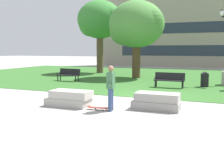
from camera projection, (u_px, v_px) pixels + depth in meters
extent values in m
plane|color=#A3A09B|center=(141.00, 98.00, 12.48)|extent=(140.00, 140.00, 0.00)
cube|color=#336628|center=(173.00, 77.00, 21.73)|extent=(40.00, 20.00, 0.02)
cube|color=#B2ADA3|center=(69.00, 102.00, 10.77)|extent=(1.80, 0.90, 0.32)
cube|color=#BBB6AB|center=(71.00, 94.00, 10.69)|extent=(1.66, 0.83, 0.32)
cube|color=#9E9991|center=(156.00, 105.00, 10.14)|extent=(1.80, 0.90, 0.32)
cube|color=#A6A098|center=(157.00, 97.00, 10.09)|extent=(1.66, 0.83, 0.32)
cylinder|color=#384C7A|center=(110.00, 100.00, 9.75)|extent=(0.15, 0.15, 0.86)
cylinder|color=#384C7A|center=(111.00, 99.00, 9.94)|extent=(0.15, 0.15, 0.86)
cube|color=#3D7047|center=(111.00, 80.00, 9.77)|extent=(0.28, 0.42, 0.60)
cylinder|color=#3D7047|center=(110.00, 79.00, 9.64)|extent=(0.14, 0.36, 0.53)
cylinder|color=#3D7047|center=(111.00, 78.00, 9.90)|extent=(0.14, 0.36, 0.53)
sphere|color=#9E7051|center=(111.00, 69.00, 9.73)|extent=(0.22, 0.22, 0.22)
cube|color=maroon|center=(100.00, 108.00, 10.00)|extent=(0.82, 0.31, 0.02)
cube|color=maroon|center=(89.00, 107.00, 10.11)|extent=(0.15, 0.21, 0.06)
cube|color=maroon|center=(112.00, 108.00, 9.90)|extent=(0.15, 0.21, 0.06)
cylinder|color=silver|center=(94.00, 110.00, 9.96)|extent=(0.06, 0.04, 0.06)
cylinder|color=silver|center=(95.00, 108.00, 10.17)|extent=(0.06, 0.04, 0.06)
cylinder|color=silver|center=(105.00, 110.00, 9.85)|extent=(0.06, 0.04, 0.06)
cylinder|color=silver|center=(106.00, 109.00, 10.06)|extent=(0.06, 0.04, 0.06)
cube|color=black|center=(68.00, 75.00, 19.02)|extent=(1.84, 0.63, 0.05)
cube|color=black|center=(70.00, 72.00, 19.22)|extent=(1.80, 0.31, 0.46)
cube|color=black|center=(59.00, 73.00, 19.40)|extent=(0.10, 0.40, 0.04)
cube|color=black|center=(77.00, 74.00, 18.62)|extent=(0.10, 0.40, 0.04)
cylinder|color=black|center=(58.00, 78.00, 19.27)|extent=(0.07, 0.07, 0.41)
cylinder|color=black|center=(76.00, 79.00, 18.53)|extent=(0.07, 0.07, 0.41)
cylinder|color=black|center=(61.00, 78.00, 19.55)|extent=(0.07, 0.07, 0.41)
cylinder|color=black|center=(78.00, 79.00, 18.81)|extent=(0.07, 0.07, 0.41)
cube|color=black|center=(169.00, 81.00, 15.69)|extent=(1.81, 0.48, 0.05)
cube|color=black|center=(170.00, 76.00, 15.90)|extent=(1.80, 0.16, 0.46)
cube|color=black|center=(155.00, 78.00, 16.00)|extent=(0.07, 0.40, 0.04)
cube|color=black|center=(183.00, 79.00, 15.35)|extent=(0.07, 0.40, 0.04)
cylinder|color=black|center=(155.00, 84.00, 15.88)|extent=(0.07, 0.07, 0.41)
cylinder|color=black|center=(182.00, 85.00, 15.26)|extent=(0.07, 0.07, 0.41)
cylinder|color=black|center=(156.00, 83.00, 16.17)|extent=(0.07, 0.07, 0.41)
cylinder|color=black|center=(183.00, 85.00, 15.55)|extent=(0.07, 0.07, 0.41)
ellipsoid|color=white|center=(222.00, 13.00, 16.63)|extent=(0.22, 0.22, 0.36)
cone|color=black|center=(222.00, 10.00, 16.61)|extent=(0.20, 0.20, 0.13)
cylinder|color=brown|center=(100.00, 53.00, 25.75)|extent=(0.66, 0.66, 4.03)
ellipsoid|color=#387F33|center=(100.00, 19.00, 25.45)|extent=(4.34, 4.34, 3.69)
sphere|color=#387F33|center=(91.00, 25.00, 26.33)|extent=(2.39, 2.39, 2.39)
sphere|color=#387F33|center=(108.00, 16.00, 24.63)|extent=(2.17, 2.17, 2.17)
cylinder|color=#4C3823|center=(136.00, 59.00, 21.17)|extent=(0.66, 0.66, 3.10)
ellipsoid|color=#4C893D|center=(137.00, 24.00, 20.91)|extent=(4.42, 4.42, 3.76)
sphere|color=#4C893D|center=(124.00, 31.00, 21.81)|extent=(2.43, 2.43, 2.43)
sphere|color=#4C893D|center=(149.00, 20.00, 20.07)|extent=(2.21, 2.21, 2.21)
cylinder|color=black|center=(205.00, 80.00, 16.14)|extent=(0.48, 0.48, 0.80)
cone|color=black|center=(205.00, 73.00, 16.09)|extent=(0.49, 0.49, 0.16)
cube|color=gray|center=(189.00, 29.00, 34.75)|extent=(24.37, 1.00, 10.11)
cube|color=#232D3D|center=(188.00, 51.00, 34.55)|extent=(18.28, 0.03, 1.40)
cube|color=#232D3D|center=(188.00, 28.00, 34.26)|extent=(18.28, 0.03, 1.40)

